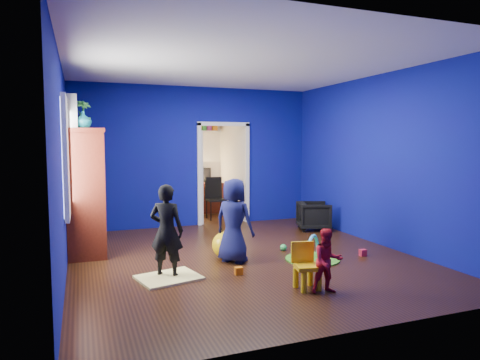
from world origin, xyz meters
name	(u,v)px	position (x,y,z in m)	size (l,w,h in m)	color
floor	(243,258)	(0.00, 0.00, 0.00)	(5.00, 5.50, 0.01)	black
ceiling	(243,64)	(0.00, 0.00, 2.90)	(5.00, 5.50, 0.01)	white
wall_back	(196,157)	(0.00, 2.75, 1.45)	(5.00, 0.02, 2.90)	navy
wall_front	(353,176)	(0.00, -2.75, 1.45)	(5.00, 0.02, 2.90)	navy
wall_left	(62,166)	(-2.50, 0.00, 1.45)	(0.02, 5.50, 2.90)	navy
wall_right	(380,160)	(2.50, 0.00, 1.45)	(0.02, 5.50, 2.90)	navy
alcove	(212,164)	(0.60, 3.62, 1.25)	(1.00, 1.75, 2.50)	silver
armchair	(314,216)	(2.08, 1.45, 0.28)	(0.60, 0.62, 0.56)	black
child_black	(167,231)	(-1.26, -0.51, 0.61)	(0.44, 0.29, 1.22)	black
child_navy	(234,220)	(-0.21, -0.16, 0.62)	(0.60, 0.39, 1.23)	#0F1339
toddler_red	(327,261)	(0.37, -1.77, 0.38)	(0.37, 0.29, 0.76)	#B11812
vase	(83,120)	(-2.22, 0.84, 2.08)	(0.24, 0.24, 0.25)	#0B5B5D
potted_plant	(83,115)	(-2.22, 1.36, 2.19)	(0.26, 0.26, 0.46)	#2E7F32
tv_armoire	(85,192)	(-2.22, 1.14, 0.98)	(0.58, 1.14, 1.96)	#3A0F09
crt_tv	(88,189)	(-2.18, 1.14, 1.02)	(0.46, 0.70, 0.54)	silver
yellow_blanket	(169,278)	(-1.26, -0.61, 0.01)	(0.75, 0.60, 0.03)	#F2E07A
hopper_ball	(225,245)	(-0.26, 0.09, 0.20)	(0.40, 0.40, 0.40)	yellow
kid_chair	(307,268)	(0.22, -1.57, 0.25)	(0.28, 0.28, 0.50)	yellow
play_mat	(312,259)	(0.93, -0.48, 0.01)	(0.80, 0.80, 0.02)	#499922
toy_arch	(312,258)	(0.93, -0.48, 0.02)	(0.73, 0.73, 0.05)	#3F8CD8
window_left	(64,157)	(-2.48, 0.35, 1.55)	(0.03, 0.95, 1.55)	white
curtain	(74,176)	(-2.37, 0.90, 1.25)	(0.14, 0.42, 2.40)	slate
doorway	(223,175)	(0.60, 2.75, 1.05)	(1.16, 0.10, 2.10)	white
study_desk	(204,198)	(0.60, 4.26, 0.38)	(0.88, 0.44, 0.75)	#3D140A
desk_monitor	(203,174)	(0.60, 4.38, 0.95)	(0.40, 0.05, 0.32)	black
desk_lamp	(193,176)	(0.32, 4.32, 0.93)	(0.14, 0.14, 0.14)	#FFD88C
folding_chair	(216,199)	(0.60, 3.30, 0.46)	(0.40, 0.40, 0.92)	black
book_shelf	(203,131)	(0.60, 4.37, 2.02)	(0.88, 0.24, 0.04)	white
toy_0	(363,253)	(1.77, -0.56, 0.05)	(0.10, 0.08, 0.10)	red
toy_1	(326,232)	(2.06, 0.96, 0.06)	(0.11, 0.11, 0.11)	#2592D3
toy_2	(239,271)	(-0.36, -0.76, 0.05)	(0.10, 0.08, 0.10)	orange
toy_3	(283,247)	(0.76, 0.16, 0.06)	(0.11, 0.11, 0.11)	green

